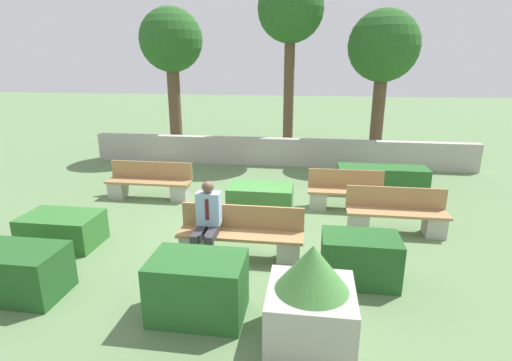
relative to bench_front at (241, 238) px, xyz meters
name	(u,v)px	position (x,y,z in m)	size (l,w,h in m)	color
ground_plane	(254,234)	(0.08, 0.89, -0.32)	(60.00, 60.00, 0.00)	#607F51
perimeter_wall	(278,152)	(0.08, 6.08, 0.09)	(11.62, 0.30, 0.83)	#ADA89E
bench_front	(241,238)	(0.00, 0.00, 0.00)	(2.05, 0.48, 0.83)	#A37A4C
bench_left_side	(149,185)	(-2.64, 2.59, 0.00)	(1.98, 0.48, 0.83)	#A37A4C
bench_right_side	(345,195)	(1.86, 2.50, -0.02)	(1.63, 0.48, 0.83)	#A37A4C
bench_back	(396,216)	(2.71, 1.37, -0.01)	(1.84, 0.48, 0.83)	#A37A4C
person_seated_man	(207,218)	(-0.51, -0.14, 0.38)	(0.38, 0.63, 1.29)	#333338
hedge_block_near_left	(62,230)	(-3.17, 0.01, -0.05)	(1.29, 0.82, 0.55)	#33702D
hedge_block_near_right	(198,287)	(-0.25, -1.63, 0.07)	(1.17, 0.78, 0.79)	#286028
hedge_block_mid_left	(382,179)	(2.83, 3.84, -0.01)	(2.13, 0.68, 0.63)	#286028
hedge_block_mid_right	(10,272)	(-2.94, -1.53, 0.02)	(1.48, 0.77, 0.68)	#235623
hedge_block_far_left	(261,206)	(0.16, 1.32, 0.08)	(1.22, 0.75, 0.82)	#3D7A38
hedge_block_far_right	(360,259)	(1.85, -0.50, 0.03)	(1.10, 0.69, 0.71)	#235623
planter_corner_left	(311,299)	(1.15, -1.94, 0.24)	(0.98, 0.98, 1.22)	#ADA89E
tree_leftmost	(171,44)	(-3.47, 7.00, 3.27)	(2.00, 2.00, 4.73)	brown
tree_center_left	(291,13)	(0.31, 6.93, 4.12)	(1.98, 1.98, 5.57)	brown
tree_center_right	(383,49)	(3.09, 7.04, 3.10)	(2.11, 2.11, 4.57)	brown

